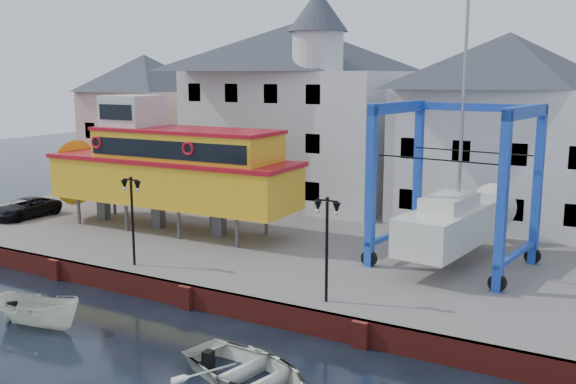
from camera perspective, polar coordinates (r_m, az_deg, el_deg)
The scene contains 13 objects.
ground at distance 28.06m, azimuth -8.98°, elevation -10.16°, with size 140.00×140.00×0.00m, color black.
hardstanding at distance 36.73m, azimuth 1.71°, elevation -4.25°, with size 44.00×22.00×1.00m, color #6A645C.
quay_wall at distance 27.96m, azimuth -8.88°, elevation -9.14°, with size 44.00×0.47×1.00m.
building_pink at distance 51.80m, azimuth -12.49°, elevation 6.14°, with size 8.00×7.00×10.30m.
building_white_main at distance 44.42m, azimuth 0.63°, elevation 7.25°, with size 14.00×8.30×14.00m.
building_white_right at distance 40.30m, azimuth 18.70°, elevation 5.32°, with size 12.00×8.00×11.20m.
lamp_post_left at distance 30.35m, azimuth -13.73°, elevation -0.56°, with size 1.12×0.32×4.20m.
lamp_post_right at distance 24.72m, azimuth 3.49°, elevation -2.75°, with size 1.12×0.32×4.20m.
tour_boat at distance 37.52m, azimuth -11.57°, elevation 2.23°, with size 17.54×4.48×7.61m.
travel_lift at distance 31.41m, azimuth 15.09°, elevation -1.69°, with size 7.33×9.78×14.44m.
van at distance 43.16m, azimuth -22.28°, elevation -1.32°, with size 2.00×4.33×1.20m, color black.
motorboat_a at distance 27.61m, azimuth -21.22°, elevation -11.11°, with size 1.45×3.86×1.49m, color silver.
motorboat_b at distance 21.58m, azimuth -3.51°, elevation -16.61°, with size 3.70×5.18×1.07m, color silver.
Camera 1 is at (16.50, -20.46, 9.80)m, focal length 40.00 mm.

